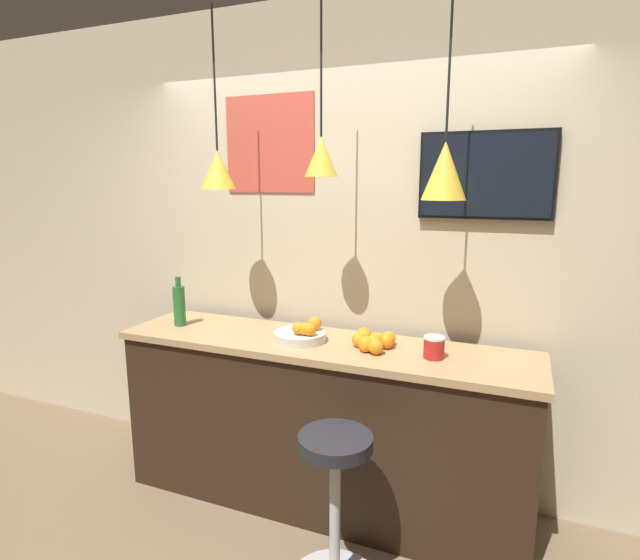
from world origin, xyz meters
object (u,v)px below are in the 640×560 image
at_px(fruit_bowl, 302,334).
at_px(spread_jar, 434,347).
at_px(bar_stool, 335,496).
at_px(mounted_tv, 486,175).
at_px(juice_bottle, 179,305).

height_order(fruit_bowl, spread_jar, fruit_bowl).
xyz_separation_m(bar_stool, mounted_tv, (0.50, 0.90, 1.42)).
bearing_deg(mounted_tv, spread_jar, -114.98).
bearing_deg(bar_stool, juice_bottle, 156.42).
height_order(spread_jar, mounted_tv, mounted_tv).
xyz_separation_m(bar_stool, fruit_bowl, (-0.40, 0.53, 0.56)).
relative_size(spread_jar, mounted_tv, 0.16).
xyz_separation_m(bar_stool, spread_jar, (0.33, 0.53, 0.57)).
height_order(juice_bottle, mounted_tv, mounted_tv).
bearing_deg(juice_bottle, bar_stool, -23.58).
height_order(bar_stool, mounted_tv, mounted_tv).
bearing_deg(juice_bottle, fruit_bowl, -0.20).
relative_size(bar_stool, juice_bottle, 2.48).
height_order(juice_bottle, spread_jar, juice_bottle).
xyz_separation_m(fruit_bowl, spread_jar, (0.73, 0.00, 0.01)).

